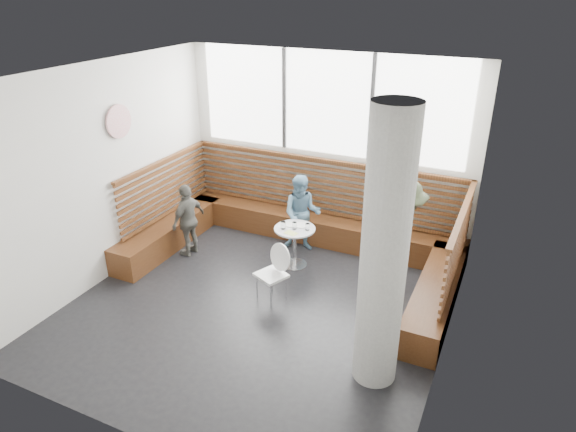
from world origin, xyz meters
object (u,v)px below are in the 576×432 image
at_px(cafe_table, 295,239).
at_px(cafe_chair, 273,268).
at_px(concrete_column, 384,254).
at_px(child_left, 188,220).
at_px(child_back, 302,214).
at_px(adult_man, 400,240).

height_order(cafe_table, cafe_chair, cafe_chair).
relative_size(concrete_column, child_left, 2.60).
relative_size(cafe_chair, child_left, 0.69).
distance_m(concrete_column, child_left, 4.05).
height_order(concrete_column, child_back, concrete_column).
relative_size(child_back, child_left, 1.07).
xyz_separation_m(concrete_column, cafe_chair, (-1.76, 0.92, -1.11)).
distance_m(concrete_column, cafe_chair, 2.27).
xyz_separation_m(child_back, child_left, (-1.62, -0.93, -0.04)).
bearing_deg(cafe_chair, child_left, -173.96).
height_order(child_back, child_left, child_back).
height_order(concrete_column, cafe_table, concrete_column).
distance_m(cafe_table, child_back, 0.60).
bearing_deg(concrete_column, child_back, 129.11).
bearing_deg(adult_man, cafe_table, 73.38).
bearing_deg(child_left, concrete_column, 73.47).
distance_m(concrete_column, adult_man, 1.91).
bearing_deg(concrete_column, cafe_chair, 152.46).
bearing_deg(concrete_column, child_left, 157.12).
bearing_deg(cafe_table, adult_man, -4.51).
height_order(cafe_chair, child_back, child_back).
bearing_deg(cafe_table, child_left, -168.21).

